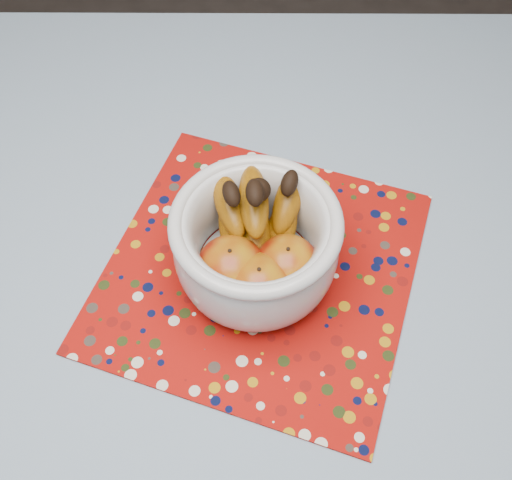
# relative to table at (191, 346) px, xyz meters

# --- Properties ---
(table) EXTENTS (1.20, 1.20, 0.75)m
(table) POSITION_rel_table_xyz_m (0.00, 0.00, 0.00)
(table) COLOR brown
(table) RESTS_ON ground
(tablecloth) EXTENTS (1.32, 1.32, 0.01)m
(tablecloth) POSITION_rel_table_xyz_m (0.00, 0.00, 0.08)
(tablecloth) COLOR slate
(tablecloth) RESTS_ON table
(placemat) EXTENTS (0.52, 0.52, 0.00)m
(placemat) POSITION_rel_table_xyz_m (0.10, 0.08, 0.09)
(placemat) COLOR #970D08
(placemat) RESTS_ON tablecloth
(fruit_bowl) EXTENTS (0.22, 0.22, 0.17)m
(fruit_bowl) POSITION_rel_table_xyz_m (0.09, 0.07, 0.17)
(fruit_bowl) COLOR silver
(fruit_bowl) RESTS_ON placemat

